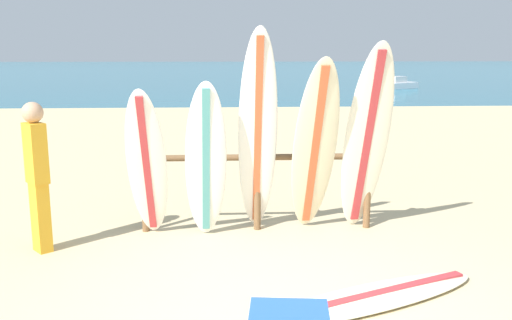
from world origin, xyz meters
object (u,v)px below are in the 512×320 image
(surfboard_leaning_left, at_px, (206,162))
(surfboard_leaning_center_right, at_px, (367,140))
(surfboard_leaning_far_left, at_px, (147,166))
(surfboard_leaning_center, at_px, (314,149))
(surfboard_lying_on_sand, at_px, (370,298))
(small_boat_offshore, at_px, (397,84))
(beachgoer_standing, at_px, (37,171))
(surfboard_leaning_center_left, at_px, (258,135))
(surfboard_rack, at_px, (257,175))

(surfboard_leaning_left, xyz_separation_m, surfboard_leaning_center_right, (1.96, 0.12, 0.22))
(surfboard_leaning_far_left, distance_m, surfboard_leaning_center, 2.01)
(surfboard_lying_on_sand, xyz_separation_m, small_boat_offshore, (8.65, 27.38, 0.22))
(surfboard_leaning_left, bearing_deg, surfboard_leaning_far_left, -177.52)
(surfboard_leaning_center_right, height_order, surfboard_lying_on_sand, surfboard_leaning_center_right)
(surfboard_leaning_center_right, relative_size, beachgoer_standing, 1.39)
(surfboard_leaning_center, bearing_deg, surfboard_leaning_center_left, 172.33)
(surfboard_leaning_far_left, xyz_separation_m, surfboard_leaning_center_right, (2.65, 0.15, 0.25))
(surfboard_leaning_far_left, distance_m, surfboard_leaning_center_left, 1.37)
(surfboard_lying_on_sand, bearing_deg, beachgoer_standing, 156.42)
(surfboard_leaning_left, bearing_deg, surfboard_lying_on_sand, -48.57)
(surfboard_rack, xyz_separation_m, surfboard_leaning_far_left, (-1.33, -0.42, 0.23))
(surfboard_leaning_far_left, distance_m, beachgoer_standing, 1.22)
(surfboard_rack, xyz_separation_m, surfboard_leaning_center_right, (1.32, -0.27, 0.48))
(surfboard_lying_on_sand, bearing_deg, surfboard_leaning_center_right, 78.06)
(surfboard_rack, height_order, surfboard_leaning_center_left, surfboard_leaning_center_left)
(small_boat_offshore, bearing_deg, surfboard_leaning_center_right, -107.94)
(surfboard_lying_on_sand, xyz_separation_m, beachgoer_standing, (-3.44, 1.50, 0.92))
(surfboard_rack, distance_m, small_boat_offshore, 26.98)
(surfboard_leaning_center, distance_m, surfboard_lying_on_sand, 2.12)
(surfboard_leaning_center, bearing_deg, surfboard_leaning_center_right, 6.68)
(small_boat_offshore, bearing_deg, beachgoer_standing, -115.06)
(beachgoer_standing, distance_m, small_boat_offshore, 28.57)
(surfboard_leaning_far_left, height_order, surfboard_lying_on_sand, surfboard_leaning_far_left)
(surfboard_leaning_center_right, bearing_deg, surfboard_leaning_center_left, 179.33)
(surfboard_leaning_left, xyz_separation_m, small_boat_offshore, (10.21, 25.61, -0.72))
(surfboard_rack, relative_size, small_boat_offshore, 1.03)
(surfboard_leaning_left, xyz_separation_m, surfboard_leaning_center_left, (0.62, 0.13, 0.30))
(beachgoer_standing, relative_size, small_boat_offshore, 0.60)
(surfboard_leaning_center, xyz_separation_m, surfboard_lying_on_sand, (0.25, -1.81, -1.08))
(surfboard_leaning_center_left, bearing_deg, surfboard_leaning_center_right, -0.67)
(surfboard_leaning_center, bearing_deg, surfboard_lying_on_sand, -82.05)
(surfboard_leaning_far_left, bearing_deg, surfboard_rack, 17.57)
(surfboard_leaning_left, height_order, surfboard_lying_on_sand, surfboard_leaning_left)
(surfboard_leaning_center, xyz_separation_m, surfboard_leaning_center_right, (0.65, 0.08, 0.08))
(surfboard_leaning_center_left, height_order, surfboard_leaning_center, surfboard_leaning_center_left)
(surfboard_leaning_far_left, xyz_separation_m, beachgoer_standing, (-1.20, -0.23, 0.00))
(surfboard_leaning_left, relative_size, beachgoer_standing, 1.14)
(surfboard_leaning_far_left, xyz_separation_m, surfboard_leaning_left, (0.69, 0.03, 0.03))
(surfboard_rack, distance_m, beachgoer_standing, 2.61)
(surfboard_leaning_center_left, relative_size, beachgoer_standing, 1.48)
(small_boat_offshore, bearing_deg, surfboard_leaning_center_left, -110.62)
(surfboard_leaning_center, distance_m, small_boat_offshore, 27.09)
(surfboard_leaning_center_left, distance_m, surfboard_leaning_center, 0.71)
(surfboard_rack, distance_m, surfboard_leaning_center_right, 1.43)
(surfboard_leaning_center_right, bearing_deg, surfboard_leaning_left, -176.50)
(surfboard_leaning_far_left, bearing_deg, surfboard_leaning_left, 2.48)
(surfboard_leaning_center_left, xyz_separation_m, small_boat_offshore, (9.58, 25.48, -1.03))
(surfboard_leaning_far_left, xyz_separation_m, surfboard_leaning_center_left, (1.32, 0.16, 0.33))
(surfboard_leaning_center_left, xyz_separation_m, surfboard_leaning_center_right, (1.33, -0.02, -0.08))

